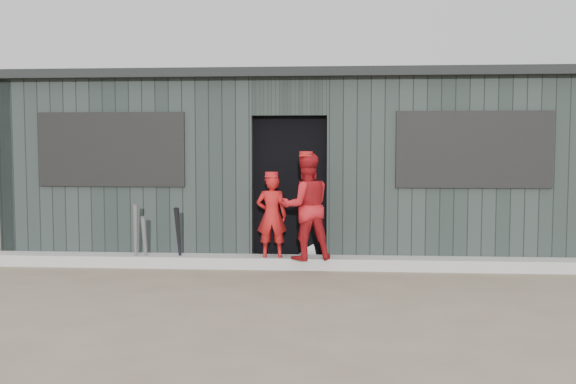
# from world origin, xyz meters

# --- Properties ---
(ground) EXTENTS (80.00, 80.00, 0.00)m
(ground) POSITION_xyz_m (0.00, 0.00, 0.00)
(ground) COLOR #6D5E4B
(ground) RESTS_ON ground
(curb) EXTENTS (8.00, 0.36, 0.15)m
(curb) POSITION_xyz_m (0.00, 1.82, 0.07)
(curb) COLOR #A2A19C
(curb) RESTS_ON ground
(bat_left) EXTENTS (0.15, 0.25, 0.86)m
(bat_left) POSITION_xyz_m (-1.98, 1.66, 0.43)
(bat_left) COLOR gray
(bat_left) RESTS_ON ground
(bat_mid) EXTENTS (0.08, 0.23, 0.69)m
(bat_mid) POSITION_xyz_m (-1.88, 1.71, 0.34)
(bat_mid) COLOR gray
(bat_mid) RESTS_ON ground
(bat_right) EXTENTS (0.10, 0.37, 0.81)m
(bat_right) POSITION_xyz_m (-1.43, 1.70, 0.41)
(bat_right) COLOR black
(bat_right) RESTS_ON ground
(player_red_left) EXTENTS (0.41, 0.28, 1.09)m
(player_red_left) POSITION_xyz_m (-0.21, 1.75, 0.69)
(player_red_left) COLOR #AB1515
(player_red_left) RESTS_ON curb
(player_red_right) EXTENTS (0.78, 0.69, 1.35)m
(player_red_right) POSITION_xyz_m (0.24, 1.63, 0.83)
(player_red_right) COLOR #AC151B
(player_red_right) RESTS_ON curb
(player_grey_back) EXTENTS (0.73, 0.57, 1.33)m
(player_grey_back) POSITION_xyz_m (0.28, 2.33, 0.66)
(player_grey_back) COLOR silver
(player_grey_back) RESTS_ON ground
(dugout) EXTENTS (8.30, 3.30, 2.62)m
(dugout) POSITION_xyz_m (-0.00, 3.50, 1.29)
(dugout) COLOR black
(dugout) RESTS_ON ground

